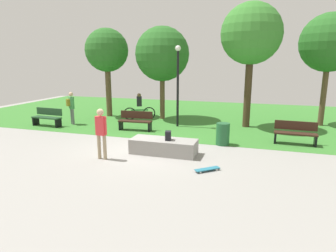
# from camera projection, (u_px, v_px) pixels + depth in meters

# --- Properties ---
(ground_plane) EXTENTS (28.00, 28.00, 0.00)m
(ground_plane) POSITION_uv_depth(u_px,v_px,m) (138.00, 150.00, 10.86)
(ground_plane) COLOR gray
(grass_lawn) EXTENTS (26.60, 12.56, 0.01)m
(grass_lawn) POSITION_uv_depth(u_px,v_px,m) (187.00, 114.00, 18.06)
(grass_lawn) COLOR #387A2D
(grass_lawn) RESTS_ON ground_plane
(concrete_ledge) EXTENTS (2.35, 0.89, 0.53)m
(concrete_ledge) POSITION_uv_depth(u_px,v_px,m) (164.00, 146.00, 10.34)
(concrete_ledge) COLOR gray
(concrete_ledge) RESTS_ON ground_plane
(backpack_on_ledge) EXTENTS (0.26, 0.32, 0.32)m
(backpack_on_ledge) POSITION_uv_depth(u_px,v_px,m) (168.00, 136.00, 10.15)
(backpack_on_ledge) COLOR black
(backpack_on_ledge) RESTS_ON concrete_ledge
(skater_performing_trick) EXTENTS (0.43, 0.23, 1.73)m
(skater_performing_trick) POSITION_uv_depth(u_px,v_px,m) (101.00, 130.00, 9.61)
(skater_performing_trick) COLOR tan
(skater_performing_trick) RESTS_ON ground_plane
(skateboard_by_ledge) EXTENTS (0.74, 0.67, 0.08)m
(skateboard_by_ledge) POSITION_uv_depth(u_px,v_px,m) (207.00, 169.00, 8.73)
(skateboard_by_ledge) COLOR teal
(skateboard_by_ledge) RESTS_ON ground_plane
(park_bench_center_lawn) EXTENTS (1.63, 0.58, 0.91)m
(park_bench_center_lawn) POSITION_uv_depth(u_px,v_px,m) (47.00, 117.00, 14.75)
(park_bench_center_lawn) COLOR #1E4223
(park_bench_center_lawn) RESTS_ON ground_plane
(park_bench_far_left) EXTENTS (1.63, 0.57, 0.91)m
(park_bench_far_left) POSITION_uv_depth(u_px,v_px,m) (136.00, 120.00, 13.86)
(park_bench_far_left) COLOR #331E14
(park_bench_far_left) RESTS_ON ground_plane
(park_bench_far_right) EXTENTS (1.62, 0.54, 0.91)m
(park_bench_far_right) POSITION_uv_depth(u_px,v_px,m) (295.00, 132.00, 11.50)
(park_bench_far_right) COLOR #331E14
(park_bench_far_right) RESTS_ON ground_plane
(tree_young_birch) EXTENTS (2.85, 2.85, 5.57)m
(tree_young_birch) POSITION_uv_depth(u_px,v_px,m) (330.00, 43.00, 14.12)
(tree_young_birch) COLOR brown
(tree_young_birch) RESTS_ON grass_lawn
(tree_slender_maple) EXTENTS (2.50, 2.50, 5.13)m
(tree_slender_maple) POSITION_uv_depth(u_px,v_px,m) (107.00, 51.00, 16.78)
(tree_slender_maple) COLOR brown
(tree_slender_maple) RESTS_ON grass_lawn
(tree_leaning_ash) EXTENTS (2.91, 2.91, 5.99)m
(tree_leaning_ash) POSITION_uv_depth(u_px,v_px,m) (251.00, 35.00, 13.73)
(tree_leaning_ash) COLOR #42301E
(tree_leaning_ash) RESTS_ON grass_lawn
(tree_broad_elm) EXTENTS (3.00, 3.00, 5.15)m
(tree_broad_elm) POSITION_uv_depth(u_px,v_px,m) (162.00, 54.00, 16.00)
(tree_broad_elm) COLOR brown
(tree_broad_elm) RESTS_ON grass_lawn
(lamp_post) EXTENTS (0.28, 0.28, 4.00)m
(lamp_post) POSITION_uv_depth(u_px,v_px,m) (178.00, 78.00, 14.26)
(lamp_post) COLOR black
(lamp_post) RESTS_ON ground_plane
(trash_bin) EXTENTS (0.53, 0.53, 0.88)m
(trash_bin) POSITION_uv_depth(u_px,v_px,m) (223.00, 134.00, 11.42)
(trash_bin) COLOR #1E592D
(trash_bin) RESTS_ON ground_plane
(pedestrian_with_backpack) EXTENTS (0.44, 0.45, 1.70)m
(pedestrian_with_backpack) POSITION_uv_depth(u_px,v_px,m) (71.00, 105.00, 15.03)
(pedestrian_with_backpack) COLOR slate
(pedestrian_with_backpack) RESTS_ON ground_plane
(cyclist_on_bicycle) EXTENTS (1.67, 0.84, 1.52)m
(cyclist_on_bicycle) POSITION_uv_depth(u_px,v_px,m) (139.00, 108.00, 16.47)
(cyclist_on_bicycle) COLOR black
(cyclist_on_bicycle) RESTS_ON ground_plane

